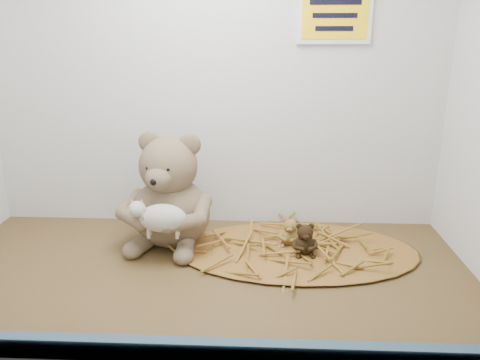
{
  "coord_description": "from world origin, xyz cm",
  "views": [
    {
      "loc": [
        12.43,
        -92.6,
        51.68
      ],
      "look_at": [
        7.98,
        4.46,
        20.4
      ],
      "focal_mm": 35.0,
      "sensor_mm": 36.0,
      "label": 1
    }
  ],
  "objects_px": {
    "main_teddy": "(171,190)",
    "mini_teddy_brown": "(305,238)",
    "mini_teddy_tan": "(290,230)",
    "toy_lamb": "(163,218)"
  },
  "relations": [
    {
      "from": "main_teddy",
      "to": "mini_teddy_brown",
      "type": "bearing_deg",
      "value": 0.03
    },
    {
      "from": "main_teddy",
      "to": "mini_teddy_brown",
      "type": "xyz_separation_m",
      "value": [
        0.33,
        -0.06,
        -0.09
      ]
    },
    {
      "from": "main_teddy",
      "to": "mini_teddy_tan",
      "type": "xyz_separation_m",
      "value": [
        0.3,
        -0.01,
        -0.1
      ]
    },
    {
      "from": "main_teddy",
      "to": "toy_lamb",
      "type": "relative_size",
      "value": 2.02
    },
    {
      "from": "toy_lamb",
      "to": "mini_teddy_tan",
      "type": "xyz_separation_m",
      "value": [
        0.3,
        0.09,
        -0.06
      ]
    },
    {
      "from": "toy_lamb",
      "to": "mini_teddy_brown",
      "type": "height_order",
      "value": "toy_lamb"
    },
    {
      "from": "mini_teddy_brown",
      "to": "main_teddy",
      "type": "bearing_deg",
      "value": 166.02
    },
    {
      "from": "main_teddy",
      "to": "toy_lamb",
      "type": "bearing_deg",
      "value": -79.04
    },
    {
      "from": "toy_lamb",
      "to": "mini_teddy_brown",
      "type": "xyz_separation_m",
      "value": [
        0.33,
        0.04,
        -0.06
      ]
    },
    {
      "from": "main_teddy",
      "to": "toy_lamb",
      "type": "height_order",
      "value": "main_teddy"
    }
  ]
}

